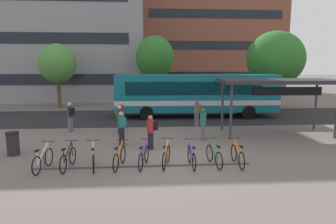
# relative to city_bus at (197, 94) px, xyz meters

# --- Properties ---
(ground) EXTENTS (200.00, 200.00, 0.00)m
(ground) POSITION_rel_city_bus_xyz_m (-2.58, -10.58, -1.78)
(ground) COLOR #6B605B
(bus_lane_asphalt) EXTENTS (80.00, 7.20, 0.01)m
(bus_lane_asphalt) POSITION_rel_city_bus_xyz_m (-2.58, 0.00, -1.77)
(bus_lane_asphalt) COLOR #232326
(bus_lane_asphalt) RESTS_ON ground
(city_bus) EXTENTS (12.09, 2.89, 3.20)m
(city_bus) POSITION_rel_city_bus_xyz_m (0.00, 0.00, 0.00)
(city_bus) COLOR #0F6070
(city_bus) RESTS_ON ground
(bike_rack) EXTENTS (8.42, 0.15, 0.70)m
(bike_rack) POSITION_rel_city_bus_xyz_m (-3.92, -10.92, -1.68)
(bike_rack) COLOR #47474C
(bike_rack) RESTS_ON ground
(parked_bicycle_white_0) EXTENTS (0.52, 1.72, 0.99)m
(parked_bicycle_white_0) POSITION_rel_city_bus_xyz_m (-7.67, -11.01, -1.39)
(parked_bicycle_white_0) COLOR black
(parked_bicycle_white_0) RESTS_ON ground
(parked_bicycle_black_1) EXTENTS (0.52, 1.72, 0.99)m
(parked_bicycle_black_1) POSITION_rel_city_bus_xyz_m (-6.78, -10.90, -1.39)
(parked_bicycle_black_1) COLOR black
(parked_bicycle_black_1) RESTS_ON ground
(parked_bicycle_white_2) EXTENTS (0.52, 1.71, 0.99)m
(parked_bicycle_white_2) POSITION_rel_city_bus_xyz_m (-5.81, -10.95, -1.39)
(parked_bicycle_white_2) COLOR black
(parked_bicycle_white_2) RESTS_ON ground
(parked_bicycle_orange_3) EXTENTS (0.53, 1.70, 0.99)m
(parked_bicycle_orange_3) POSITION_rel_city_bus_xyz_m (-4.83, -10.90, -1.39)
(parked_bicycle_orange_3) COLOR black
(parked_bicycle_orange_3) RESTS_ON ground
(parked_bicycle_purple_4) EXTENTS (0.57, 1.69, 0.99)m
(parked_bicycle_purple_4) POSITION_rel_city_bus_xyz_m (-3.89, -10.89, -1.39)
(parked_bicycle_purple_4) COLOR black
(parked_bicycle_purple_4) RESTS_ON ground
(parked_bicycle_orange_5) EXTENTS (0.58, 1.69, 0.99)m
(parked_bicycle_orange_5) POSITION_rel_city_bus_xyz_m (-3.02, -10.85, -1.39)
(parked_bicycle_orange_5) COLOR black
(parked_bicycle_orange_5) RESTS_ON ground
(parked_bicycle_blue_6) EXTENTS (0.52, 1.72, 0.99)m
(parked_bicycle_blue_6) POSITION_rel_city_bus_xyz_m (-2.04, -11.00, -1.39)
(parked_bicycle_blue_6) COLOR black
(parked_bicycle_blue_6) RESTS_ON ground
(parked_bicycle_green_7) EXTENTS (0.52, 1.71, 0.99)m
(parked_bicycle_green_7) POSITION_rel_city_bus_xyz_m (-1.13, -10.95, -1.39)
(parked_bicycle_green_7) COLOR black
(parked_bicycle_green_7) RESTS_ON ground
(parked_bicycle_orange_8) EXTENTS (0.52, 1.72, 0.99)m
(parked_bicycle_orange_8) POSITION_rel_city_bus_xyz_m (-0.21, -10.99, -1.39)
(parked_bicycle_orange_8) COLOR black
(parked_bicycle_orange_8) RESTS_ON ground
(transit_shelter) EXTENTS (6.62, 3.27, 3.12)m
(transit_shelter) POSITION_rel_city_bus_xyz_m (3.57, -5.93, 1.15)
(transit_shelter) COLOR #38383D
(transit_shelter) RESTS_ON ground
(commuter_olive_pack_0) EXTENTS (0.44, 0.59, 1.67)m
(commuter_olive_pack_0) POSITION_rel_city_bus_xyz_m (-0.80, -6.82, -0.82)
(commuter_olive_pack_0) COLOR #565660
(commuter_olive_pack_0) RESTS_ON ground
(commuter_black_pack_1) EXTENTS (0.53, 0.35, 1.62)m
(commuter_black_pack_1) POSITION_rel_city_bus_xyz_m (-3.57, -8.50, -0.84)
(commuter_black_pack_1) COLOR black
(commuter_black_pack_1) RESTS_ON ground
(commuter_olive_pack_2) EXTENTS (0.47, 0.59, 1.74)m
(commuter_olive_pack_2) POSITION_rel_city_bus_xyz_m (-0.57, -3.49, -0.77)
(commuter_olive_pack_2) COLOR #565660
(commuter_olive_pack_2) RESTS_ON ground
(commuter_teal_pack_3) EXTENTS (0.49, 0.60, 1.69)m
(commuter_teal_pack_3) POSITION_rel_city_bus_xyz_m (-5.00, -7.79, -0.80)
(commuter_teal_pack_3) COLOR black
(commuter_teal_pack_3) RESTS_ON ground
(commuter_black_pack_4) EXTENTS (0.58, 0.59, 1.75)m
(commuter_black_pack_4) POSITION_rel_city_bus_xyz_m (-8.27, -4.60, -0.76)
(commuter_black_pack_4) COLOR #565660
(commuter_black_pack_4) RESTS_ON ground
(commuter_teal_pack_5) EXTENTS (0.45, 0.59, 1.67)m
(commuter_teal_pack_5) POSITION_rel_city_bus_xyz_m (-5.33, -5.33, -0.81)
(commuter_teal_pack_5) COLOR black
(commuter_teal_pack_5) RESTS_ON ground
(commuter_teal_pack_6) EXTENTS (0.60, 0.47, 1.69)m
(commuter_teal_pack_6) POSITION_rel_city_bus_xyz_m (-5.40, -3.95, -0.80)
(commuter_teal_pack_6) COLOR #2D3851
(commuter_teal_pack_6) RESTS_ON ground
(trash_bin) EXTENTS (0.55, 0.55, 1.03)m
(trash_bin) POSITION_rel_city_bus_xyz_m (-9.64, -8.98, -1.26)
(trash_bin) COLOR #232328
(trash_bin) RESTS_ON ground
(street_tree_0) EXTENTS (3.64, 3.64, 6.67)m
(street_tree_0) POSITION_rel_city_bus_xyz_m (-2.99, 6.71, 2.82)
(street_tree_0) COLOR brown
(street_tree_0) RESTS_ON ground
(street_tree_1) EXTENTS (5.15, 5.15, 6.93)m
(street_tree_1) POSITION_rel_city_bus_xyz_m (7.87, 4.33, 2.68)
(street_tree_1) COLOR brown
(street_tree_1) RESTS_ON ground
(street_tree_2) EXTENTS (3.29, 3.29, 5.83)m
(street_tree_2) POSITION_rel_city_bus_xyz_m (-11.88, 5.71, 2.25)
(street_tree_2) COLOR brown
(street_tree_2) RESTS_ON ground
(building_left_wing) EXTENTS (23.13, 13.86, 16.33)m
(building_left_wing) POSITION_rel_city_bus_xyz_m (-15.73, 15.52, 6.39)
(building_left_wing) COLOR gray
(building_left_wing) RESTS_ON ground
(building_right_wing) EXTENTS (20.17, 12.58, 16.18)m
(building_right_wing) POSITION_rel_city_bus_xyz_m (5.42, 23.83, 6.32)
(building_right_wing) COLOR brown
(building_right_wing) RESTS_ON ground
(building_centre_block) EXTENTS (16.54, 13.92, 10.17)m
(building_centre_block) POSITION_rel_city_bus_xyz_m (-1.28, 34.67, 3.31)
(building_centre_block) COLOR brown
(building_centre_block) RESTS_ON ground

